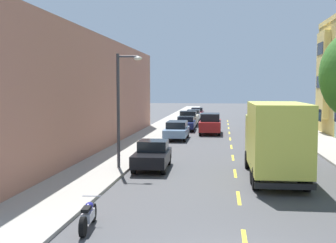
{
  "coord_description": "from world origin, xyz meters",
  "views": [
    {
      "loc": [
        -0.66,
        -10.24,
        4.36
      ],
      "look_at": [
        -4.33,
        19.12,
        2.05
      ],
      "focal_mm": 46.85,
      "sensor_mm": 36.0,
      "label": 1
    }
  ],
  "objects_px": {
    "parked_wagon_sky": "(177,130)",
    "parked_sedan_white": "(193,115)",
    "parked_pickup_champagne": "(189,118)",
    "parked_sedan_burgundy": "(197,113)",
    "moving_red_sedan": "(210,123)",
    "parked_motorcycle": "(88,216)",
    "parked_sedan_silver": "(286,132)",
    "street_lamp": "(121,101)",
    "parked_pickup_teal": "(262,115)",
    "parked_sedan_navy": "(186,123)",
    "delivery_box_truck": "(275,138)",
    "parked_hatchback_black": "(152,155)",
    "parked_hatchback_forest": "(268,120)"
  },
  "relations": [
    {
      "from": "parked_pickup_champagne",
      "to": "parked_pickup_teal",
      "type": "xyz_separation_m",
      "value": [
        8.89,
        7.81,
        0.0
      ]
    },
    {
      "from": "parked_sedan_navy",
      "to": "moving_red_sedan",
      "type": "bearing_deg",
      "value": -48.55
    },
    {
      "from": "parked_sedan_white",
      "to": "delivery_box_truck",
      "type": "bearing_deg",
      "value": -80.28
    },
    {
      "from": "street_lamp",
      "to": "moving_red_sedan",
      "type": "height_order",
      "value": "street_lamp"
    },
    {
      "from": "parked_sedan_white",
      "to": "parked_motorcycle",
      "type": "distance_m",
      "value": 44.57
    },
    {
      "from": "street_lamp",
      "to": "parked_sedan_navy",
      "type": "xyz_separation_m",
      "value": [
        1.59,
        21.58,
        -2.9
      ]
    },
    {
      "from": "parked_pickup_teal",
      "to": "parked_hatchback_black",
      "type": "bearing_deg",
      "value": -104.26
    },
    {
      "from": "parked_hatchback_black",
      "to": "parked_pickup_teal",
      "type": "distance_m",
      "value": 35.64
    },
    {
      "from": "parked_wagon_sky",
      "to": "parked_pickup_teal",
      "type": "bearing_deg",
      "value": 67.02
    },
    {
      "from": "moving_red_sedan",
      "to": "parked_sedan_silver",
      "type": "bearing_deg",
      "value": -36.24
    },
    {
      "from": "street_lamp",
      "to": "parked_sedan_white",
      "type": "xyz_separation_m",
      "value": [
        1.47,
        34.95,
        -2.9
      ]
    },
    {
      "from": "parked_pickup_teal",
      "to": "moving_red_sedan",
      "type": "xyz_separation_m",
      "value": [
        -6.2,
        -16.31,
        0.16
      ]
    },
    {
      "from": "parked_sedan_silver",
      "to": "parked_sedan_burgundy",
      "type": "xyz_separation_m",
      "value": [
        -8.8,
        26.41,
        0.0
      ]
    },
    {
      "from": "parked_pickup_teal",
      "to": "parked_pickup_champagne",
      "type": "bearing_deg",
      "value": -138.69
    },
    {
      "from": "parked_hatchback_black",
      "to": "parked_pickup_champagne",
      "type": "bearing_deg",
      "value": 90.25
    },
    {
      "from": "parked_wagon_sky",
      "to": "parked_motorcycle",
      "type": "height_order",
      "value": "parked_wagon_sky"
    },
    {
      "from": "delivery_box_truck",
      "to": "parked_hatchback_forest",
      "type": "height_order",
      "value": "delivery_box_truck"
    },
    {
      "from": "parked_hatchback_black",
      "to": "parked_sedan_burgundy",
      "type": "relative_size",
      "value": 0.89
    },
    {
      "from": "parked_sedan_white",
      "to": "parked_sedan_silver",
      "type": "bearing_deg",
      "value": -66.77
    },
    {
      "from": "street_lamp",
      "to": "parked_pickup_champagne",
      "type": "relative_size",
      "value": 1.12
    },
    {
      "from": "parked_hatchback_forest",
      "to": "parked_sedan_navy",
      "type": "height_order",
      "value": "parked_hatchback_forest"
    },
    {
      "from": "street_lamp",
      "to": "parked_sedan_white",
      "type": "distance_m",
      "value": 35.1
    },
    {
      "from": "parked_sedan_navy",
      "to": "moving_red_sedan",
      "type": "relative_size",
      "value": 0.94
    },
    {
      "from": "parked_hatchback_forest",
      "to": "parked_sedan_burgundy",
      "type": "height_order",
      "value": "parked_hatchback_forest"
    },
    {
      "from": "parked_sedan_white",
      "to": "parked_sedan_burgundy",
      "type": "xyz_separation_m",
      "value": [
        0.16,
        5.55,
        0.0
      ]
    },
    {
      "from": "parked_sedan_white",
      "to": "parked_motorcycle",
      "type": "xyz_separation_m",
      "value": [
        -0.29,
        -44.57,
        -0.34
      ]
    },
    {
      "from": "parked_wagon_sky",
      "to": "parked_sedan_white",
      "type": "bearing_deg",
      "value": 89.94
    },
    {
      "from": "parked_hatchback_black",
      "to": "parked_sedan_white",
      "type": "bearing_deg",
      "value": 90.15
    },
    {
      "from": "parked_sedan_burgundy",
      "to": "parked_sedan_navy",
      "type": "bearing_deg",
      "value": -90.11
    },
    {
      "from": "parked_pickup_champagne",
      "to": "parked_sedan_white",
      "type": "xyz_separation_m",
      "value": [
        0.03,
        7.75,
        -0.08
      ]
    },
    {
      "from": "parked_pickup_champagne",
      "to": "parked_motorcycle",
      "type": "xyz_separation_m",
      "value": [
        -0.26,
        -36.81,
        -0.42
      ]
    },
    {
      "from": "parked_hatchback_forest",
      "to": "parked_hatchback_black",
      "type": "xyz_separation_m",
      "value": [
        -8.66,
        -25.74,
        0.0
      ]
    },
    {
      "from": "parked_pickup_champagne",
      "to": "parked_hatchback_black",
      "type": "height_order",
      "value": "parked_pickup_champagne"
    },
    {
      "from": "parked_wagon_sky",
      "to": "parked_sedan_silver",
      "type": "bearing_deg",
      "value": 0.22
    },
    {
      "from": "delivery_box_truck",
      "to": "parked_sedan_silver",
      "type": "bearing_deg",
      "value": 80.28
    },
    {
      "from": "parked_sedan_navy",
      "to": "parked_sedan_silver",
      "type": "relative_size",
      "value": 1.0
    },
    {
      "from": "street_lamp",
      "to": "parked_wagon_sky",
      "type": "xyz_separation_m",
      "value": [
        1.45,
        14.06,
        -2.85
      ]
    },
    {
      "from": "delivery_box_truck",
      "to": "parked_sedan_silver",
      "type": "xyz_separation_m",
      "value": [
        2.69,
        15.69,
        -1.27
      ]
    },
    {
      "from": "parked_pickup_champagne",
      "to": "moving_red_sedan",
      "type": "relative_size",
      "value": 1.11
    },
    {
      "from": "parked_sedan_white",
      "to": "parked_sedan_navy",
      "type": "bearing_deg",
      "value": -89.49
    },
    {
      "from": "parked_wagon_sky",
      "to": "parked_sedan_navy",
      "type": "bearing_deg",
      "value": 88.94
    },
    {
      "from": "parked_pickup_teal",
      "to": "parked_sedan_burgundy",
      "type": "bearing_deg",
      "value": 147.78
    },
    {
      "from": "parked_sedan_white",
      "to": "moving_red_sedan",
      "type": "height_order",
      "value": "moving_red_sedan"
    },
    {
      "from": "street_lamp",
      "to": "parked_sedan_silver",
      "type": "height_order",
      "value": "street_lamp"
    },
    {
      "from": "parked_wagon_sky",
      "to": "parked_pickup_teal",
      "type": "xyz_separation_m",
      "value": [
        8.89,
        20.95,
        0.02
      ]
    },
    {
      "from": "parked_wagon_sky",
      "to": "parked_sedan_navy",
      "type": "distance_m",
      "value": 7.52
    },
    {
      "from": "parked_hatchback_forest",
      "to": "parked_wagon_sky",
      "type": "distance_m",
      "value": 14.99
    },
    {
      "from": "parked_pickup_champagne",
      "to": "parked_sedan_burgundy",
      "type": "bearing_deg",
      "value": 89.22
    },
    {
      "from": "parked_sedan_white",
      "to": "parked_sedan_navy",
      "type": "relative_size",
      "value": 1.0
    },
    {
      "from": "moving_red_sedan",
      "to": "parked_motorcycle",
      "type": "bearing_deg",
      "value": -95.95
    }
  ]
}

